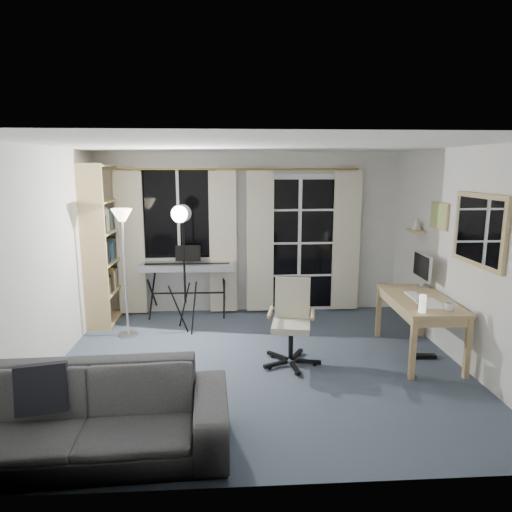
{
  "coord_description": "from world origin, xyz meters",
  "views": [
    {
      "loc": [
        -0.32,
        -4.79,
        2.18
      ],
      "look_at": [
        -0.01,
        0.35,
        1.17
      ],
      "focal_mm": 32.0,
      "sensor_mm": 36.0,
      "label": 1
    }
  ],
  "objects": [
    {
      "name": "wall_mirror",
      "position": [
        2.22,
        -0.35,
        1.55
      ],
      "size": [
        0.04,
        0.94,
        0.74
      ],
      "color": "tan",
      "rests_on": "floor"
    },
    {
      "name": "torchiere_lamp",
      "position": [
        -1.65,
        1.0,
        1.34
      ],
      "size": [
        0.33,
        0.33,
        1.67
      ],
      "rotation": [
        0.0,
        0.0,
        -0.28
      ],
      "color": "#B2B2B7",
      "rests_on": "floor"
    },
    {
      "name": "office_chair",
      "position": [
        0.38,
        0.08,
        0.56
      ],
      "size": [
        0.66,
        0.65,
        0.96
      ],
      "rotation": [
        0.0,
        0.0,
        -0.2
      ],
      "color": "black",
      "rests_on": "floor"
    },
    {
      "name": "monitor",
      "position": [
        2.08,
        0.59,
        0.96
      ],
      "size": [
        0.17,
        0.5,
        0.44
      ],
      "rotation": [
        0.0,
        0.0,
        -0.04
      ],
      "color": "silver",
      "rests_on": "desk"
    },
    {
      "name": "french_door",
      "position": [
        0.75,
        1.97,
        1.03
      ],
      "size": [
        1.32,
        0.09,
        2.11
      ],
      "color": "white",
      "rests_on": "floor"
    },
    {
      "name": "curtains",
      "position": [
        -0.14,
        1.88,
        1.09
      ],
      "size": [
        3.6,
        0.07,
        2.13
      ],
      "color": "gold",
      "rests_on": "floor"
    },
    {
      "name": "studio_light",
      "position": [
        -0.92,
        1.07,
        1.4
      ],
      "size": [
        0.37,
        0.38,
        1.75
      ],
      "rotation": [
        0.0,
        0.0,
        -0.27
      ],
      "color": "black",
      "rests_on": "floor"
    },
    {
      "name": "desk_clutter",
      "position": [
        1.82,
        -0.08,
        0.55
      ],
      "size": [
        0.43,
        0.79,
        0.88
      ],
      "rotation": [
        0.0,
        0.0,
        -0.04
      ],
      "color": "white",
      "rests_on": "desk"
    },
    {
      "name": "floor",
      "position": [
        0.0,
        0.0,
        -0.01
      ],
      "size": [
        4.5,
        4.0,
        0.02
      ],
      "primitive_type": "cube",
      "color": "#374451",
      "rests_on": "ground"
    },
    {
      "name": "wall_shelf",
      "position": [
        2.16,
        1.05,
        1.41
      ],
      "size": [
        0.16,
        0.3,
        0.18
      ],
      "color": "tan",
      "rests_on": "floor"
    },
    {
      "name": "sofa",
      "position": [
        -1.45,
        -1.55,
        0.43
      ],
      "size": [
        2.23,
        0.73,
        0.86
      ],
      "rotation": [
        0.0,
        0.0,
        0.04
      ],
      "color": "#272729",
      "rests_on": "floor"
    },
    {
      "name": "window",
      "position": [
        -1.05,
        1.97,
        1.5
      ],
      "size": [
        1.2,
        0.08,
        1.4
      ],
      "color": "white",
      "rests_on": "floor"
    },
    {
      "name": "mug",
      "position": [
        1.98,
        -0.36,
        0.75
      ],
      "size": [
        0.12,
        0.09,
        0.11
      ],
      "primitive_type": "imported",
      "rotation": [
        0.0,
        0.0,
        -0.04
      ],
      "color": "silver",
      "rests_on": "desk"
    },
    {
      "name": "bookshelf",
      "position": [
        -2.13,
        1.67,
        1.06
      ],
      "size": [
        0.37,
        1.04,
        2.23
      ],
      "rotation": [
        0.0,
        0.0,
        -0.01
      ],
      "color": "tan",
      "rests_on": "floor"
    },
    {
      "name": "keyboard_piano",
      "position": [
        -0.91,
        1.7,
        0.75
      ],
      "size": [
        1.36,
        0.67,
        0.99
      ],
      "rotation": [
        0.0,
        0.0,
        -0.01
      ],
      "color": "black",
      "rests_on": "floor"
    },
    {
      "name": "framed_print",
      "position": [
        2.23,
        0.55,
        1.6
      ],
      "size": [
        0.03,
        0.42,
        0.32
      ],
      "color": "tan",
      "rests_on": "floor"
    },
    {
      "name": "desk",
      "position": [
        1.88,
        0.14,
        0.61
      ],
      "size": [
        0.7,
        1.32,
        0.7
      ],
      "rotation": [
        0.0,
        0.0,
        -0.04
      ],
      "color": "tan",
      "rests_on": "floor"
    }
  ]
}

